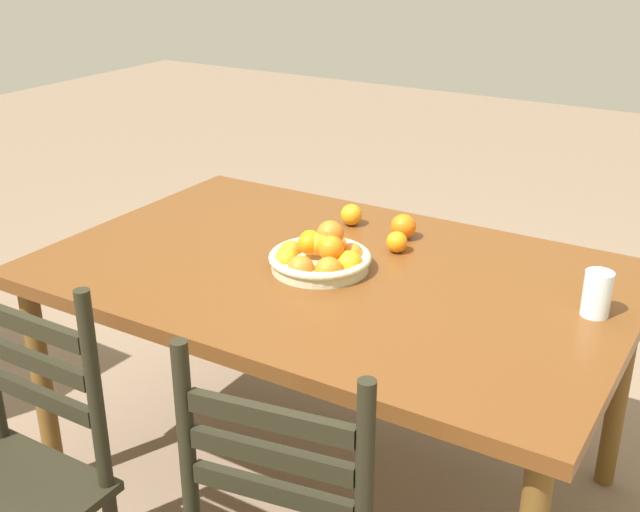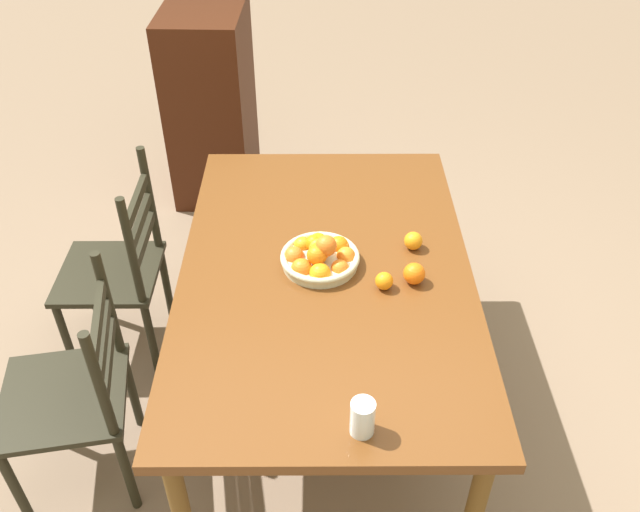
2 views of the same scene
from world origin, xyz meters
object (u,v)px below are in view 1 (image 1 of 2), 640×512
object	(u,v)px
orange_loose_2	(403,227)
orange_loose_0	(351,215)
fruit_bowl	(321,256)
orange_loose_1	(397,242)
dining_table	(332,289)
chair_near_window	(6,488)
drinking_glass	(597,294)

from	to	relation	value
orange_loose_2	orange_loose_0	bearing A→B (deg)	-5.64
fruit_bowl	orange_loose_1	xyz separation A→B (m)	(-0.13, -0.23, -0.01)
fruit_bowl	orange_loose_0	world-z (taller)	fruit_bowl
fruit_bowl	dining_table	bearing A→B (deg)	-136.67
chair_near_window	drinking_glass	size ratio (longest dim) A/B	8.04
dining_table	fruit_bowl	xyz separation A→B (m)	(0.02, 0.02, 0.11)
fruit_bowl	orange_loose_2	distance (m)	0.35
orange_loose_1	chair_near_window	bearing A→B (deg)	67.38
fruit_bowl	drinking_glass	xyz separation A→B (m)	(-0.74, -0.12, 0.02)
chair_near_window	drinking_glass	xyz separation A→B (m)	(-1.07, -0.99, 0.36)
chair_near_window	fruit_bowl	size ratio (longest dim) A/B	3.25
chair_near_window	orange_loose_0	bearing A→B (deg)	79.25
orange_loose_1	drinking_glass	bearing A→B (deg)	169.72
orange_loose_2	chair_near_window	bearing A→B (deg)	70.52
fruit_bowl	chair_near_window	bearing A→B (deg)	69.27
chair_near_window	orange_loose_0	world-z (taller)	chair_near_window
orange_loose_1	orange_loose_2	world-z (taller)	orange_loose_2
dining_table	orange_loose_2	size ratio (longest dim) A/B	21.01
fruit_bowl	orange_loose_2	xyz separation A→B (m)	(-0.10, -0.34, -0.00)
dining_table	chair_near_window	world-z (taller)	chair_near_window
dining_table	orange_loose_0	bearing A→B (deg)	-69.59
orange_loose_0	chair_near_window	bearing A→B (deg)	79.31
orange_loose_0	orange_loose_2	distance (m)	0.20
orange_loose_1	orange_loose_2	distance (m)	0.11
orange_loose_0	drinking_glass	world-z (taller)	drinking_glass
dining_table	orange_loose_1	xyz separation A→B (m)	(-0.10, -0.20, 0.10)
orange_loose_0	drinking_glass	size ratio (longest dim) A/B	0.59
dining_table	orange_loose_1	bearing A→B (deg)	-116.88
orange_loose_0	orange_loose_2	xyz separation A→B (m)	(-0.20, 0.02, 0.00)
orange_loose_2	drinking_glass	world-z (taller)	drinking_glass
orange_loose_1	drinking_glass	distance (m)	0.62
dining_table	orange_loose_0	distance (m)	0.37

